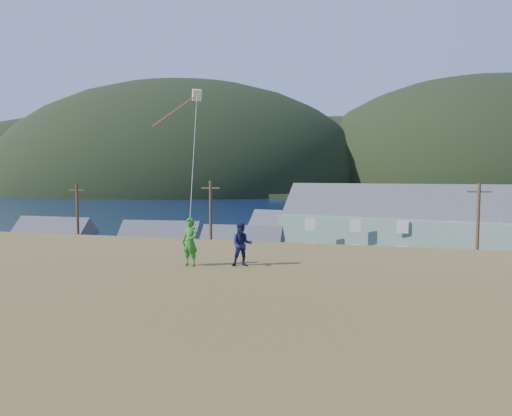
{
  "coord_description": "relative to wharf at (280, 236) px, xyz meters",
  "views": [
    {
      "loc": [
        9.56,
        -33.94,
        10.4
      ],
      "look_at": [
        3.73,
        -12.0,
        8.8
      ],
      "focal_mm": 32.0,
      "sensor_mm": 36.0,
      "label": 1
    }
  ],
  "objects": [
    {
      "name": "shed_palegreen_far",
      "position": [
        4.15,
        -15.02,
        2.23
      ],
      "size": [
        11.4,
        7.96,
        6.99
      ],
      "rotation": [
        0.0,
        0.0,
        -0.22
      ],
      "color": "slate",
      "rests_on": "waterfront_lot"
    },
    {
      "name": "far_hills",
      "position": [
        41.59,
        239.38,
        1.55
      ],
      "size": [
        760.0,
        265.0,
        143.0
      ],
      "color": "black",
      "rests_on": "ground"
    },
    {
      "name": "lodge",
      "position": [
        20.31,
        -18.07,
        3.94
      ],
      "size": [
        33.54,
        15.82,
        11.38
      ],
      "rotation": [
        0.0,
        0.0,
        -0.22
      ],
      "color": "gray",
      "rests_on": "waterfront_lot"
    },
    {
      "name": "shed_white",
      "position": [
        2.6,
        -31.12,
        2.07
      ],
      "size": [
        8.35,
        5.73,
        6.55
      ],
      "rotation": [
        0.0,
        0.0,
        0.03
      ],
      "color": "silver",
      "rests_on": "waterfront_lot"
    },
    {
      "name": "kite_flyer_green",
      "position": [
        9.17,
        -59.0,
        7.61
      ],
      "size": [
        0.69,
        0.53,
        1.71
      ],
      "primitive_type": "imported",
      "rotation": [
        0.0,
        0.0,
        -0.2
      ],
      "color": "#277A21",
      "rests_on": "hillside"
    },
    {
      "name": "utility_poles",
      "position": [
        4.84,
        -38.5,
        4.55
      ],
      "size": [
        33.35,
        0.24,
        9.88
      ],
      "color": "#47331E",
      "rests_on": "waterfront_lot"
    },
    {
      "name": "waterfront_lot",
      "position": [
        6.0,
        -23.0,
        -0.39
      ],
      "size": [
        72.0,
        36.0,
        0.12
      ],
      "primitive_type": "cube",
      "color": "#28282B",
      "rests_on": "ground"
    },
    {
      "name": "parked_cars",
      "position": [
        -1.21,
        -19.71,
        0.37
      ],
      "size": [
        26.15,
        12.47,
        1.52
      ],
      "color": "maroon",
      "rests_on": "waterfront_lot"
    },
    {
      "name": "kite_rig",
      "position": [
        6.55,
        -52.26,
        13.83
      ],
      "size": [
        1.92,
        3.83,
        9.36
      ],
      "color": "beige",
      "rests_on": "ground"
    },
    {
      "name": "wharf",
      "position": [
        0.0,
        0.0,
        0.0
      ],
      "size": [
        26.0,
        14.0,
        0.9
      ],
      "primitive_type": "cube",
      "color": "gray",
      "rests_on": "ground"
    },
    {
      "name": "ground",
      "position": [
        6.0,
        -40.0,
        -0.45
      ],
      "size": [
        900.0,
        900.0,
        0.0
      ],
      "primitive_type": "plane",
      "color": "#0A1638",
      "rests_on": "ground"
    },
    {
      "name": "kite_flyer_navy",
      "position": [
        10.97,
        -58.6,
        7.52
      ],
      "size": [
        0.89,
        0.78,
        1.54
      ],
      "primitive_type": "imported",
      "rotation": [
        0.0,
        0.0,
        0.3
      ],
      "color": "#171B40",
      "rests_on": "hillside"
    },
    {
      "name": "grass_strip",
      "position": [
        6.0,
        -42.0,
        -0.4
      ],
      "size": [
        110.0,
        8.0,
        0.1
      ],
      "primitive_type": "cube",
      "color": "#4C3D19",
      "rests_on": "ground"
    },
    {
      "name": "far_shore",
      "position": [
        6.0,
        290.0,
        0.55
      ],
      "size": [
        900.0,
        320.0,
        2.0
      ],
      "primitive_type": "cube",
      "color": "black",
      "rests_on": "ground"
    },
    {
      "name": "shed_teal",
      "position": [
        -18.8,
        -32.17,
        2.21
      ],
      "size": [
        9.19,
        6.62,
        7.14
      ],
      "rotation": [
        0.0,
        0.0,
        -0.02
      ],
      "color": "#285E51",
      "rests_on": "waterfront_lot"
    },
    {
      "name": "shed_palegreen_near",
      "position": [
        -7.59,
        -28.62,
        2.02
      ],
      "size": [
        9.42,
        6.34,
        6.53
      ],
      "rotation": [
        0.0,
        0.0,
        0.08
      ],
      "color": "gray",
      "rests_on": "waterfront_lot"
    }
  ]
}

